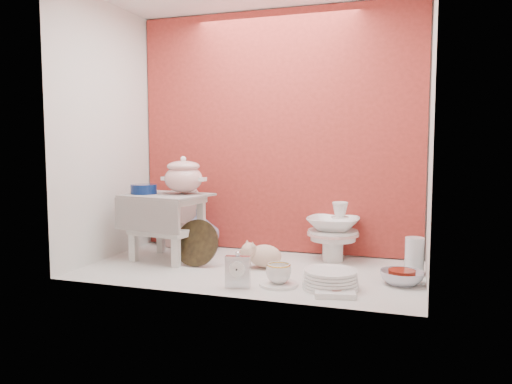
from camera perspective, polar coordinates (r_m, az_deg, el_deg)
ground at (r=2.73m, az=-0.54°, el=-8.82°), size 1.80×1.80×0.00m
niche_shell at (r=2.83m, az=0.64°, el=10.63°), size 1.86×1.03×1.53m
step_stool at (r=2.97m, az=-10.08°, el=-3.96°), size 0.50×0.45×0.39m
soup_tureen at (r=2.94m, az=-8.29°, el=1.94°), size 0.35×0.35×0.22m
cobalt_bowl at (r=2.99m, az=-12.72°, el=0.32°), size 0.18×0.18×0.06m
floral_platter at (r=3.33m, az=-9.13°, el=-2.53°), size 0.47×0.27×0.43m
blue_white_vase at (r=3.21m, az=-6.49°, el=-4.30°), size 0.26×0.26×0.27m
lacquer_tray at (r=2.81m, az=-6.83°, el=-5.81°), size 0.27×0.12×0.26m
mantel_clock at (r=2.38m, az=-2.09°, el=-8.89°), size 0.12×0.06×0.17m
plush_pig at (r=2.74m, az=1.04°, el=-7.30°), size 0.24×0.17×0.14m
teacup_saucer at (r=2.43m, az=2.60°, el=-10.49°), size 0.21×0.21×0.01m
gold_rim_teacup at (r=2.42m, az=2.61°, el=-9.26°), size 0.16×0.16×0.09m
lattice_dish at (r=2.33m, az=8.96°, el=-11.14°), size 0.21×0.21×0.02m
dinner_plate_stack at (r=2.40m, az=8.51°, el=-9.83°), size 0.29×0.29×0.09m
crystal_bowl at (r=2.54m, az=16.33°, el=-9.39°), size 0.26×0.26×0.07m
clear_glass_vase at (r=2.74m, az=17.67°, el=-6.99°), size 0.12×0.12×0.19m
porcelain_tower at (r=2.93m, az=8.80°, el=-4.45°), size 0.31×0.31×0.35m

